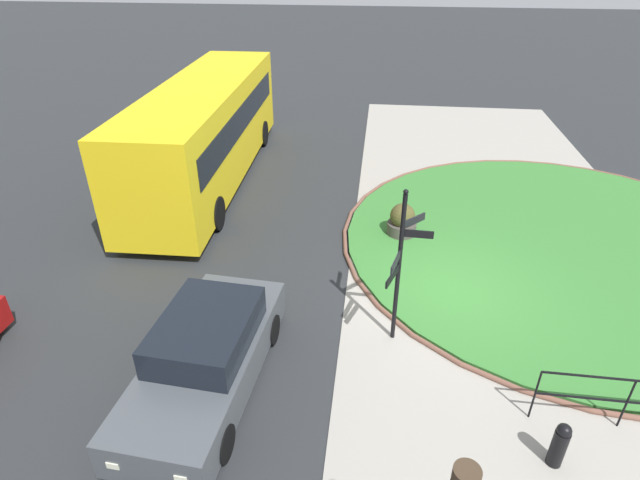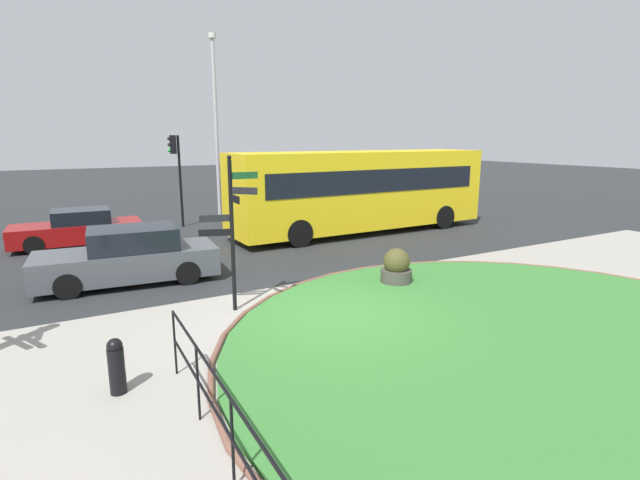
# 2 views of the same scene
# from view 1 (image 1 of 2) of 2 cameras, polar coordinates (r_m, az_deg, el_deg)

# --- Properties ---
(ground) EXTENTS (120.00, 120.00, 0.00)m
(ground) POSITION_cam_1_polar(r_m,az_deg,el_deg) (12.72, 14.37, -5.86)
(ground) COLOR #282B2D
(sidewalk_paving) EXTENTS (32.00, 8.51, 0.02)m
(sidewalk_paving) POSITION_cam_1_polar(r_m,az_deg,el_deg) (13.10, 21.98, -6.11)
(sidewalk_paving) COLOR #9E998E
(sidewalk_paving) RESTS_ON ground
(grass_island) EXTENTS (11.98, 11.98, 0.10)m
(grass_island) POSITION_cam_1_polar(r_m,az_deg,el_deg) (15.69, 25.52, -0.43)
(grass_island) COLOR #387A33
(grass_island) RESTS_ON ground
(grass_kerb_ring) EXTENTS (12.29, 12.29, 0.11)m
(grass_kerb_ring) POSITION_cam_1_polar(r_m,az_deg,el_deg) (15.69, 25.52, -0.42)
(grass_kerb_ring) COLOR brown
(grass_kerb_ring) RESTS_ON ground
(signpost_directional) EXTENTS (1.30, 0.85, 3.48)m
(signpost_directional) POSITION_cam_1_polar(r_m,az_deg,el_deg) (10.03, 8.96, -2.13)
(signpost_directional) COLOR black
(signpost_directional) RESTS_ON ground
(bollard_foreground) EXTENTS (0.24, 0.24, 0.90)m
(bollard_foreground) POSITION_cam_1_polar(r_m,az_deg,el_deg) (9.49, 25.09, -19.92)
(bollard_foreground) COLOR black
(bollard_foreground) RESTS_ON ground
(bus_yellow) EXTENTS (11.08, 2.81, 3.30)m
(bus_yellow) POSITION_cam_1_polar(r_m,az_deg,el_deg) (18.05, -12.56, 11.86)
(bus_yellow) COLOR yellow
(bus_yellow) RESTS_ON ground
(car_trailing) EXTENTS (4.72, 2.17, 1.50)m
(car_trailing) POSITION_cam_1_polar(r_m,az_deg,el_deg) (9.92, -12.54, -12.53)
(car_trailing) COLOR #474C51
(car_trailing) RESTS_ON ground
(planter_near_signpost) EXTENTS (0.82, 0.82, 1.00)m
(planter_near_signpost) POSITION_cam_1_polar(r_m,az_deg,el_deg) (14.61, 9.11, 1.98)
(planter_near_signpost) COLOR #47423D
(planter_near_signpost) RESTS_ON ground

